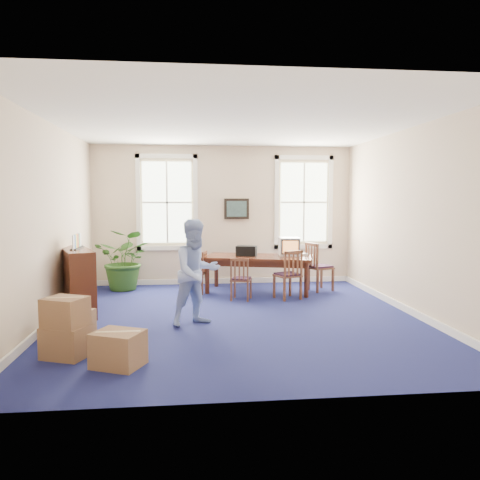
{
  "coord_description": "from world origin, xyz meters",
  "views": [
    {
      "loc": [
        -0.79,
        -7.63,
        1.97
      ],
      "look_at": [
        0.1,
        0.6,
        1.25
      ],
      "focal_mm": 35.0,
      "sensor_mm": 36.0,
      "label": 1
    }
  ],
  "objects": [
    {
      "name": "floor",
      "position": [
        0.0,
        0.0,
        0.0
      ],
      "size": [
        6.5,
        6.5,
        0.0
      ],
      "primitive_type": "plane",
      "color": "navy",
      "rests_on": "ground"
    },
    {
      "name": "ceiling",
      "position": [
        0.0,
        0.0,
        3.2
      ],
      "size": [
        6.5,
        6.5,
        0.0
      ],
      "primitive_type": "plane",
      "rotation": [
        3.14,
        0.0,
        0.0
      ],
      "color": "white",
      "rests_on": "ground"
    },
    {
      "name": "wall_back",
      "position": [
        0.0,
        3.25,
        1.6
      ],
      "size": [
        6.5,
        0.0,
        6.5
      ],
      "primitive_type": "plane",
      "rotation": [
        1.57,
        0.0,
        0.0
      ],
      "color": "beige",
      "rests_on": "ground"
    },
    {
      "name": "wall_front",
      "position": [
        0.0,
        -3.25,
        1.6
      ],
      "size": [
        6.5,
        0.0,
        6.5
      ],
      "primitive_type": "plane",
      "rotation": [
        -1.57,
        0.0,
        0.0
      ],
      "color": "beige",
      "rests_on": "ground"
    },
    {
      "name": "wall_left",
      "position": [
        -3.0,
        0.0,
        1.6
      ],
      "size": [
        0.0,
        6.5,
        6.5
      ],
      "primitive_type": "plane",
      "rotation": [
        1.57,
        0.0,
        1.57
      ],
      "color": "beige",
      "rests_on": "ground"
    },
    {
      "name": "wall_right",
      "position": [
        3.0,
        0.0,
        1.6
      ],
      "size": [
        0.0,
        6.5,
        6.5
      ],
      "primitive_type": "plane",
      "rotation": [
        1.57,
        0.0,
        -1.57
      ],
      "color": "beige",
      "rests_on": "ground"
    },
    {
      "name": "baseboard_back",
      "position": [
        0.0,
        3.22,
        0.06
      ],
      "size": [
        6.0,
        0.04,
        0.12
      ],
      "primitive_type": "cube",
      "color": "white",
      "rests_on": "ground"
    },
    {
      "name": "baseboard_left",
      "position": [
        -2.97,
        0.0,
        0.06
      ],
      "size": [
        0.04,
        6.5,
        0.12
      ],
      "primitive_type": "cube",
      "color": "white",
      "rests_on": "ground"
    },
    {
      "name": "baseboard_right",
      "position": [
        2.97,
        0.0,
        0.06
      ],
      "size": [
        0.04,
        6.5,
        0.12
      ],
      "primitive_type": "cube",
      "color": "white",
      "rests_on": "ground"
    },
    {
      "name": "window_left",
      "position": [
        -1.3,
        3.23,
        1.9
      ],
      "size": [
        1.4,
        0.12,
        2.2
      ],
      "primitive_type": null,
      "color": "white",
      "rests_on": "ground"
    },
    {
      "name": "window_right",
      "position": [
        1.9,
        3.23,
        1.9
      ],
      "size": [
        1.4,
        0.12,
        2.2
      ],
      "primitive_type": null,
      "color": "white",
      "rests_on": "ground"
    },
    {
      "name": "wall_picture",
      "position": [
        0.3,
        3.2,
        1.75
      ],
      "size": [
        0.58,
        0.06,
        0.48
      ],
      "primitive_type": null,
      "color": "black",
      "rests_on": "ground"
    },
    {
      "name": "conference_table",
      "position": [
        0.67,
        2.14,
        0.38
      ],
      "size": [
        2.46,
        1.63,
        0.77
      ],
      "primitive_type": null,
      "rotation": [
        0.0,
        0.0,
        -0.29
      ],
      "color": "#492013",
      "rests_on": "ground"
    },
    {
      "name": "crt_tv",
      "position": [
        1.33,
        2.2,
        0.96
      ],
      "size": [
        0.45,
        0.49,
        0.38
      ],
      "primitive_type": null,
      "rotation": [
        0.0,
        0.0,
        -0.07
      ],
      "color": "#B7B7BC",
      "rests_on": "conference_table"
    },
    {
      "name": "game_console",
      "position": [
        1.64,
        2.14,
        0.79
      ],
      "size": [
        0.17,
        0.2,
        0.05
      ],
      "primitive_type": "cube",
      "rotation": [
        0.0,
        0.0,
        0.13
      ],
      "color": "white",
      "rests_on": "conference_table"
    },
    {
      "name": "equipment_bag",
      "position": [
        0.41,
        2.2,
        0.88
      ],
      "size": [
        0.49,
        0.39,
        0.21
      ],
      "primitive_type": "cube",
      "rotation": [
        0.0,
        0.0,
        -0.3
      ],
      "color": "black",
      "rests_on": "conference_table"
    },
    {
      "name": "chair_near_left",
      "position": [
        0.21,
        1.37,
        0.42
      ],
      "size": [
        0.47,
        0.47,
        0.84
      ],
      "primitive_type": null,
      "rotation": [
        0.0,
        0.0,
        2.83
      ],
      "color": "brown",
      "rests_on": "ground"
    },
    {
      "name": "chair_near_right",
      "position": [
        1.13,
        1.37,
        0.49
      ],
      "size": [
        0.57,
        0.57,
        0.98
      ],
      "primitive_type": null,
      "rotation": [
        0.0,
        0.0,
        3.51
      ],
      "color": "brown",
      "rests_on": "ground"
    },
    {
      "name": "chair_end_left",
      "position": [
        -0.67,
        2.14,
        0.44
      ],
      "size": [
        0.49,
        0.49,
        0.89
      ],
      "primitive_type": null,
      "rotation": [
        0.0,
        0.0,
        -1.83
      ],
      "color": "brown",
      "rests_on": "ground"
    },
    {
      "name": "chair_end_right",
      "position": [
        2.0,
        2.14,
        0.52
      ],
      "size": [
        0.61,
        0.61,
        1.05
      ],
      "primitive_type": null,
      "rotation": [
        0.0,
        0.0,
        1.94
      ],
      "color": "brown",
      "rests_on": "ground"
    },
    {
      "name": "man",
      "position": [
        -0.69,
        -0.36,
        0.83
      ],
      "size": [
        1.01,
        0.94,
        1.66
      ],
      "primitive_type": "imported",
      "rotation": [
        0.0,
        0.0,
        0.49
      ],
      "color": "#98B2ED",
      "rests_on": "ground"
    },
    {
      "name": "credenza",
      "position": [
        -2.75,
        0.66,
        0.57
      ],
      "size": [
        0.91,
        1.5,
        1.14
      ],
      "primitive_type": "cube",
      "rotation": [
        0.0,
        0.0,
        0.37
      ],
      "color": "#492013",
      "rests_on": "ground"
    },
    {
      "name": "brochure_rack",
      "position": [
        -2.73,
        0.66,
        1.28
      ],
      "size": [
        0.2,
        0.63,
        0.27
      ],
      "primitive_type": null,
      "rotation": [
        0.0,
        0.0,
        0.14
      ],
      "color": "#99999E",
      "rests_on": "credenza"
    },
    {
      "name": "potted_plant",
      "position": [
        -2.18,
        2.66,
        0.66
      ],
      "size": [
        1.41,
        1.3,
        1.33
      ],
      "primitive_type": "imported",
      "rotation": [
        0.0,
        0.0,
        -0.25
      ],
      "color": "#244B17",
      "rests_on": "ground"
    },
    {
      "name": "cardboard_boxes",
      "position": [
        -2.14,
        -1.62,
        0.4
      ],
      "size": [
        1.8,
        1.8,
        0.8
      ],
      "primitive_type": null,
      "rotation": [
        0.0,
        0.0,
        -0.36
      ],
      "color": "#8E6642",
      "rests_on": "ground"
    }
  ]
}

